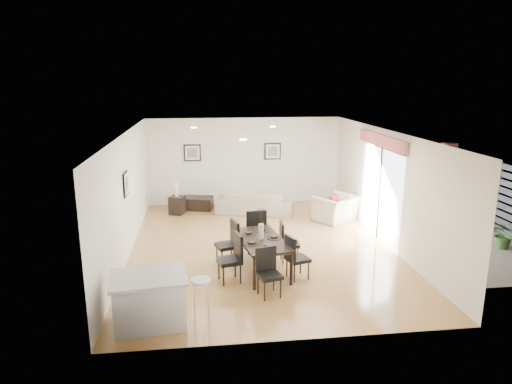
{
  "coord_description": "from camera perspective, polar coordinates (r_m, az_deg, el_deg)",
  "views": [
    {
      "loc": [
        -1.36,
        -10.04,
        3.83
      ],
      "look_at": [
        -0.07,
        0.4,
        1.24
      ],
      "focal_mm": 32.0,
      "sensor_mm": 36.0,
      "label": 1
    }
  ],
  "objects": [
    {
      "name": "wall_back",
      "position": [
        14.33,
        -1.5,
        3.88
      ],
      "size": [
        6.0,
        0.04,
        2.7
      ],
      "primitive_type": "cube",
      "color": "white",
      "rests_on": "ground"
    },
    {
      "name": "ground",
      "position": [
        10.84,
        0.61,
        -6.86
      ],
      "size": [
        8.0,
        8.0,
        0.0
      ],
      "primitive_type": "plane",
      "color": "#B47949",
      "rests_on": "ground"
    },
    {
      "name": "wall_right",
      "position": [
        11.23,
        15.99,
        0.54
      ],
      "size": [
        0.04,
        8.0,
        2.7
      ],
      "primitive_type": "cube",
      "color": "white",
      "rests_on": "ground"
    },
    {
      "name": "vase",
      "position": [
        9.2,
        0.64,
        -4.38
      ],
      "size": [
        0.8,
        1.25,
        0.66
      ],
      "color": "white",
      "rests_on": "dining_table"
    },
    {
      "name": "courtyard_plant_b",
      "position": [
        13.86,
        23.74,
        -2.02
      ],
      "size": [
        0.39,
        0.39,
        0.64
      ],
      "primitive_type": "imported",
      "rotation": [
        0.0,
        0.0,
        0.08
      ],
      "color": "#345223",
      "rests_on": "ground"
    },
    {
      "name": "framed_print_left_wall",
      "position": [
        10.21,
        -15.96,
        0.97
      ],
      "size": [
        0.04,
        0.52,
        0.52
      ],
      "rotation": [
        0.0,
        0.0,
        1.57
      ],
      "color": "black",
      "rests_on": "wall_left"
    },
    {
      "name": "bar_stool",
      "position": [
        7.53,
        -6.9,
        -11.48
      ],
      "size": [
        0.33,
        0.33,
        0.72
      ],
      "color": "white",
      "rests_on": "ground"
    },
    {
      "name": "courtyard",
      "position": [
        13.57,
        26.85,
        -0.04
      ],
      "size": [
        6.0,
        6.0,
        2.0
      ],
      "color": "gray",
      "rests_on": "ground"
    },
    {
      "name": "wall_front",
      "position": [
        6.67,
        5.26,
        -8.05
      ],
      "size": [
        6.0,
        0.04,
        2.7
      ],
      "primitive_type": "cube",
      "color": "white",
      "rests_on": "ground"
    },
    {
      "name": "ceiling",
      "position": [
        10.2,
        0.65,
        7.48
      ],
      "size": [
        6.0,
        8.0,
        0.02
      ],
      "primitive_type": "cube",
      "color": "white",
      "rests_on": "wall_back"
    },
    {
      "name": "framed_print_back_left",
      "position": [
        14.19,
        -7.97,
        4.87
      ],
      "size": [
        0.52,
        0.04,
        0.52
      ],
      "color": "black",
      "rests_on": "wall_back"
    },
    {
      "name": "framed_print_back_right",
      "position": [
        14.36,
        2.09,
        5.11
      ],
      "size": [
        0.52,
        0.04,
        0.52
      ],
      "color": "black",
      "rests_on": "wall_back"
    },
    {
      "name": "dining_chair_wnear",
      "position": [
        8.91,
        -2.84,
        -7.88
      ],
      "size": [
        0.52,
        0.52,
        0.96
      ],
      "rotation": [
        0.0,
        0.0,
        -1.34
      ],
      "color": "black",
      "rests_on": "ground"
    },
    {
      "name": "courtyard_plant_a",
      "position": [
        12.12,
        28.62,
        -4.69
      ],
      "size": [
        0.73,
        0.67,
        0.66
      ],
      "primitive_type": "imported",
      "rotation": [
        0.0,
        0.0,
        -0.31
      ],
      "color": "#345223",
      "rests_on": "ground"
    },
    {
      "name": "dining_chair_enear",
      "position": [
        9.04,
        4.83,
        -7.84
      ],
      "size": [
        0.5,
        0.5,
        0.89
      ],
      "rotation": [
        0.0,
        0.0,
        1.87
      ],
      "color": "black",
      "rests_on": "ground"
    },
    {
      "name": "kitchen_island",
      "position": [
        7.67,
        -13.16,
        -12.95
      ],
      "size": [
        1.29,
        1.05,
        0.83
      ],
      "rotation": [
        0.0,
        0.0,
        0.12
      ],
      "color": "white",
      "rests_on": "ground"
    },
    {
      "name": "dining_table",
      "position": [
        9.3,
        0.64,
        -6.27
      ],
      "size": [
        1.1,
        1.8,
        0.7
      ],
      "rotation": [
        0.0,
        0.0,
        0.16
      ],
      "color": "black",
      "rests_on": "ground"
    },
    {
      "name": "armchair",
      "position": [
        12.86,
        9.96,
        -2.05
      ],
      "size": [
        1.44,
        1.4,
        0.71
      ],
      "primitive_type": "imported",
      "rotation": [
        0.0,
        0.0,
        3.72
      ],
      "color": "beige",
      "rests_on": "ground"
    },
    {
      "name": "sliding_door",
      "position": [
        11.42,
        15.31,
        2.41
      ],
      "size": [
        0.12,
        2.7,
        2.57
      ],
      "color": "white",
      "rests_on": "wall_right"
    },
    {
      "name": "coffee_table",
      "position": [
        13.96,
        -7.39,
        -1.39
      ],
      "size": [
        1.03,
        0.74,
        0.38
      ],
      "primitive_type": "cube",
      "rotation": [
        0.0,
        0.0,
        -0.21
      ],
      "color": "black",
      "rests_on": "ground"
    },
    {
      "name": "sofa",
      "position": [
        13.4,
        -0.17,
        -1.33
      ],
      "size": [
        2.37,
        1.43,
        0.65
      ],
      "primitive_type": "imported",
      "rotation": [
        0.0,
        0.0,
        2.87
      ],
      "color": "#A59786",
      "rests_on": "ground"
    },
    {
      "name": "dining_chair_head",
      "position": [
        8.38,
        1.48,
        -9.59
      ],
      "size": [
        0.48,
        0.48,
        0.89
      ],
      "rotation": [
        0.0,
        0.0,
        0.24
      ],
      "color": "black",
      "rests_on": "ground"
    },
    {
      "name": "dining_chair_efar",
      "position": [
        9.83,
        3.78,
        -6.0
      ],
      "size": [
        0.42,
        0.42,
        0.89
      ],
      "rotation": [
        0.0,
        0.0,
        1.53
      ],
      "color": "black",
      "rests_on": "ground"
    },
    {
      "name": "cushion",
      "position": [
        12.67,
        9.69,
        -1.2
      ],
      "size": [
        0.34,
        0.32,
        0.36
      ],
      "primitive_type": "cube",
      "rotation": [
        0.0,
        0.0,
        3.88
      ],
      "color": "maroon",
      "rests_on": "armchair"
    },
    {
      "name": "wall_left",
      "position": [
        10.48,
        -15.85,
        -0.39
      ],
      "size": [
        0.04,
        8.0,
        2.7
      ],
      "primitive_type": "cube",
      "color": "white",
      "rests_on": "ground"
    },
    {
      "name": "dining_chair_foot",
      "position": [
        10.29,
        -0.08,
        -4.61
      ],
      "size": [
        0.5,
        0.5,
        1.02
      ],
      "rotation": [
        0.0,
        0.0,
        3.25
      ],
      "color": "black",
      "rests_on": "ground"
    },
    {
      "name": "dining_chair_wfar",
      "position": [
        9.7,
        -3.23,
        -6.07
      ],
      "size": [
        0.53,
        0.53,
        0.95
      ],
      "rotation": [
        0.0,
        0.0,
        -1.28
      ],
      "color": "black",
      "rests_on": "ground"
    },
    {
      "name": "table_lamp",
      "position": [
        13.41,
        -9.91,
        0.53
      ],
      "size": [
        0.21,
        0.21,
        0.4
      ],
      "color": "white",
      "rests_on": "side_table"
    },
    {
      "name": "side_table",
      "position": [
        13.54,
        -9.82,
        -1.63
      ],
      "size": [
        0.52,
        0.52,
        0.53
      ],
      "primitive_type": "cube",
      "rotation": [
        0.0,
        0.0,
        -0.38
      ],
      "color": "black",
      "rests_on": "ground"
    }
  ]
}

